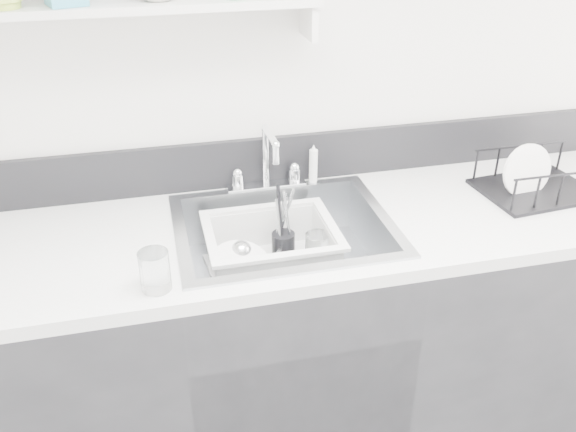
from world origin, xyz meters
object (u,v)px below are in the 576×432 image
object	(u,v)px
dish_rack	(538,174)
sink	(284,251)
counter_run	(284,345)
wash_tub	(271,251)

from	to	relation	value
dish_rack	sink	bearing A→B (deg)	176.44
counter_run	wash_tub	size ratio (longest dim) A/B	8.17
wash_tub	dish_rack	world-z (taller)	dish_rack
counter_run	wash_tub	world-z (taller)	counter_run
counter_run	sink	world-z (taller)	sink
wash_tub	sink	bearing A→B (deg)	-23.67
counter_run	sink	xyz separation A→B (m)	(0.00, 0.00, 0.37)
sink	dish_rack	distance (m)	0.86
counter_run	sink	distance (m)	0.37
sink	dish_rack	bearing A→B (deg)	1.53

